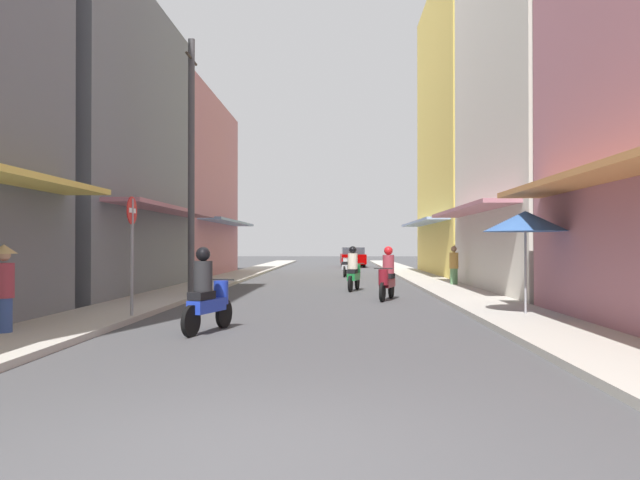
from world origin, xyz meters
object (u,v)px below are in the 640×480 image
motorbike_maroon (387,276)px  utility_pole (191,166)px  motorbike_silver (345,267)px  motorbike_blue (208,294)px  pedestrian_crossing (454,267)px  parked_car (353,257)px  motorbike_green (354,271)px  pedestrian_foreground (4,286)px  street_sign_no_entry (132,240)px  vendor_umbrella (525,221)px

motorbike_maroon → utility_pole: utility_pole is taller
motorbike_silver → utility_pole: (-4.79, -12.84, 3.52)m
motorbike_maroon → motorbike_blue: (-3.83, -6.72, 0.00)m
motorbike_maroon → utility_pole: (-5.91, 0.45, 3.32)m
motorbike_blue → pedestrian_crossing: same height
motorbike_blue → utility_pole: size_ratio=0.22×
motorbike_maroon → parked_car: 27.07m
motorbike_blue → pedestrian_crossing: bearing=60.9°
motorbike_silver → motorbike_green: (0.22, -9.68, 0.20)m
motorbike_maroon → motorbike_green: size_ratio=0.99×
pedestrian_crossing → pedestrian_foreground: size_ratio=0.97×
motorbike_maroon → street_sign_no_entry: (-5.81, -5.09, 1.01)m
motorbike_silver → street_sign_no_entry: bearing=-104.3°
street_sign_no_entry → parked_car: bearing=80.5°
vendor_umbrella → motorbike_green: bearing=113.7°
parked_car → pedestrian_crossing: (3.40, -21.60, 0.05)m
utility_pole → motorbike_blue: bearing=-73.8°
motorbike_silver → street_sign_no_entry: street_sign_no_entry is taller
parked_car → utility_pole: size_ratio=0.53×
motorbike_blue → street_sign_no_entry: bearing=140.5°
motorbike_maroon → motorbike_blue: 7.74m
pedestrian_crossing → utility_pole: 10.69m
motorbike_silver → pedestrian_crossing: size_ratio=1.15×
parked_car → motorbike_blue: bearing=-95.7°
motorbike_blue → utility_pole: bearing=106.2°
motorbike_blue → vendor_umbrella: (6.49, 2.24, 1.43)m
motorbike_blue → street_sign_no_entry: street_sign_no_entry is taller
parked_car → utility_pole: bearing=-101.6°
utility_pole → motorbike_green: bearing=32.3°
motorbike_green → motorbike_blue: (-2.93, -10.34, 0.00)m
motorbike_maroon → parked_car: motorbike_maroon is taller
parked_car → vendor_umbrella: size_ratio=1.76×
motorbike_green → pedestrian_foreground: size_ratio=1.10×
motorbike_maroon → pedestrian_foreground: 10.47m
motorbike_maroon → motorbike_blue: size_ratio=1.00×
motorbike_silver → motorbike_blue: motorbike_blue is taller
motorbike_silver → motorbike_green: size_ratio=1.02×
street_sign_no_entry → vendor_umbrella: bearing=4.1°
motorbike_blue → pedestrian_foreground: (-3.31, -0.93, 0.21)m
pedestrian_foreground → utility_pole: (1.22, 8.11, 3.11)m
motorbike_silver → parked_car: size_ratio=0.44×
pedestrian_crossing → utility_pole: (-8.87, -5.01, 3.24)m
motorbike_maroon → street_sign_no_entry: 7.79m
pedestrian_crossing → motorbike_silver: bearing=117.6°
motorbike_maroon → utility_pole: size_ratio=0.22×
pedestrian_foreground → motorbike_silver: bearing=74.0°
motorbike_silver → parked_car: bearing=87.1°
pedestrian_foreground → vendor_umbrella: size_ratio=0.69×
utility_pole → vendor_umbrella: bearing=-29.9°
vendor_umbrella → utility_pole: utility_pole is taller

